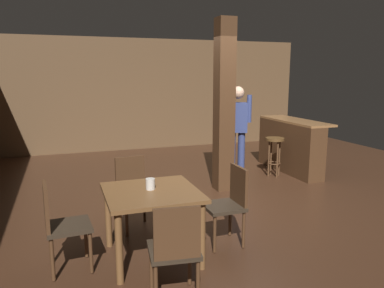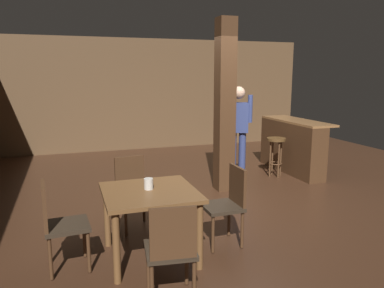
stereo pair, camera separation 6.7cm
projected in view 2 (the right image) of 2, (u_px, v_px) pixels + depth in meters
name	position (u px, v px, depth m)	size (l,w,h in m)	color
ground_plane	(226.00, 201.00, 5.75)	(10.80, 10.80, 0.00)	#382114
wall_back	(157.00, 94.00, 9.69)	(8.00, 0.10, 2.80)	brown
pillar	(225.00, 107.00, 6.09)	(0.28, 0.28, 2.80)	#422816
dining_table	(150.00, 202.00, 3.89)	(0.95, 0.95, 0.74)	brown
chair_west	(58.00, 222.00, 3.65)	(0.45, 0.45, 0.89)	#2D2319
chair_east	(228.00, 201.00, 4.23)	(0.42, 0.42, 0.89)	#2D2319
chair_south	(171.00, 248.00, 3.10)	(0.47, 0.47, 0.89)	#2D2319
chair_north	(133.00, 189.00, 4.68)	(0.47, 0.47, 0.89)	#2D2319
napkin_cup	(149.00, 184.00, 3.91)	(0.10, 0.10, 0.12)	beige
standing_person	(238.00, 129.00, 6.35)	(0.46, 0.33, 1.72)	navy
bar_counter	(291.00, 146.00, 7.41)	(0.56, 1.78, 1.03)	brown
bar_stool_near	(276.00, 148.00, 7.05)	(0.35, 0.35, 0.74)	#4C3319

